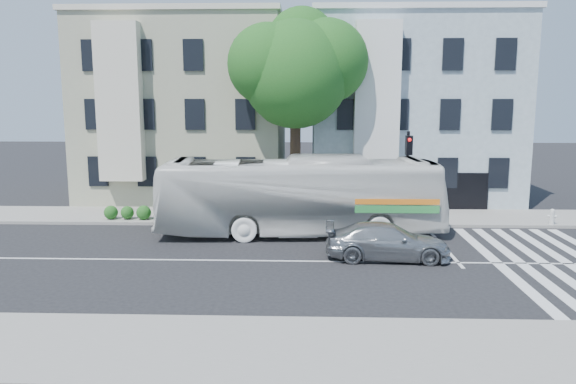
{
  "coord_description": "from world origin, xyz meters",
  "views": [
    {
      "loc": [
        0.64,
        -21.15,
        6.29
      ],
      "look_at": [
        -0.16,
        2.02,
        2.4
      ],
      "focal_mm": 35.0,
      "sensor_mm": 36.0,
      "label": 1
    }
  ],
  "objects_px": {
    "bus": "(300,196)",
    "fire_hydrant": "(552,216)",
    "sedan": "(387,241)",
    "traffic_signal": "(408,165)"
  },
  "relations": [
    {
      "from": "sedan",
      "to": "bus",
      "type": "bearing_deg",
      "value": 44.32
    },
    {
      "from": "sedan",
      "to": "fire_hydrant",
      "type": "relative_size",
      "value": 6.34
    },
    {
      "from": "bus",
      "to": "sedan",
      "type": "relative_size",
      "value": 2.69
    },
    {
      "from": "bus",
      "to": "sedan",
      "type": "height_order",
      "value": "bus"
    },
    {
      "from": "bus",
      "to": "fire_hydrant",
      "type": "xyz_separation_m",
      "value": [
        12.39,
        1.93,
        -1.29
      ]
    },
    {
      "from": "sedan",
      "to": "traffic_signal",
      "type": "height_order",
      "value": "traffic_signal"
    },
    {
      "from": "bus",
      "to": "fire_hydrant",
      "type": "bearing_deg",
      "value": -85.04
    },
    {
      "from": "bus",
      "to": "traffic_signal",
      "type": "relative_size",
      "value": 2.8
    },
    {
      "from": "bus",
      "to": "sedan",
      "type": "distance_m",
      "value": 5.37
    },
    {
      "from": "sedan",
      "to": "fire_hydrant",
      "type": "height_order",
      "value": "sedan"
    }
  ]
}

